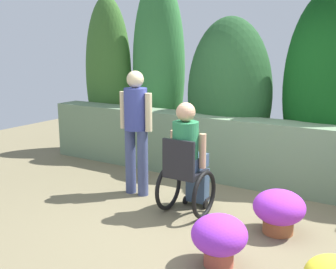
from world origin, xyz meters
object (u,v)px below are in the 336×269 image
at_px(flower_pot_purple_near, 279,210).
at_px(person_in_wheelchair, 188,162).
at_px(person_standing_companion, 136,125).
at_px(flower_pot_red_accent, 219,238).

bearing_deg(flower_pot_purple_near, person_in_wheelchair, -178.76).
bearing_deg(person_standing_companion, flower_pot_purple_near, -12.65).
bearing_deg(flower_pot_red_accent, person_in_wheelchair, 132.21).
height_order(person_standing_companion, flower_pot_purple_near, person_standing_companion).
bearing_deg(flower_pot_purple_near, person_standing_companion, 174.82).
height_order(flower_pot_purple_near, flower_pot_red_accent, flower_pot_red_accent).
relative_size(person_in_wheelchair, flower_pot_purple_near, 2.43).
xyz_separation_m(person_standing_companion, flower_pot_red_accent, (1.70, -1.11, -0.68)).
xyz_separation_m(person_in_wheelchair, flower_pot_purple_near, (1.09, 0.02, -0.36)).
distance_m(person_in_wheelchair, person_standing_companion, 0.96).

